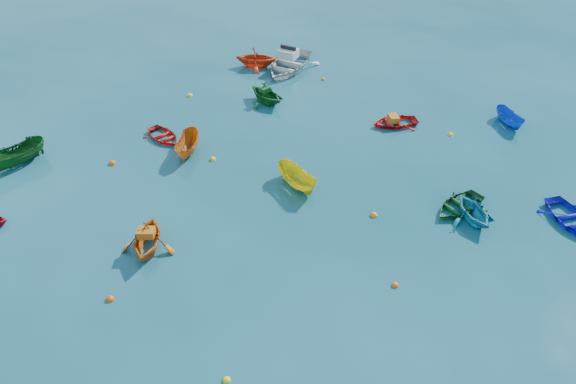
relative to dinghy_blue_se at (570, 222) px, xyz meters
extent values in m
plane|color=#0A424E|center=(-12.68, -0.75, 0.00)|extent=(160.00, 160.00, 0.00)
imported|color=#100FC0|center=(0.00, 0.00, 0.00)|extent=(2.40, 3.24, 0.65)
imported|color=#C35812|center=(-19.43, 1.88, 0.00)|extent=(2.92, 3.22, 1.47)
imported|color=gold|center=(-12.02, 5.13, 0.00)|extent=(2.16, 3.10, 1.12)
imported|color=#114C23|center=(-4.74, 1.90, 0.00)|extent=(3.51, 3.15, 0.60)
imported|color=teal|center=(-4.46, 1.04, 0.00)|extent=(2.41, 2.71, 1.32)
imported|color=#C05912|center=(-17.30, 9.28, 0.00)|extent=(1.82, 2.99, 1.08)
imported|color=#14551F|center=(-12.20, 14.11, 0.00)|extent=(3.40, 3.52, 1.42)
imported|color=red|center=(-5.14, 9.97, 0.00)|extent=(2.75, 1.98, 0.57)
imported|color=#0F40BC|center=(1.55, 8.78, 0.00)|extent=(1.13, 2.46, 0.92)
imported|color=red|center=(-18.64, 11.01, 0.00)|extent=(2.84, 3.08, 0.52)
imported|color=red|center=(-12.04, 19.36, 0.00)|extent=(3.47, 3.21, 1.51)
imported|color=#114C17|center=(-26.24, 9.90, 0.00)|extent=(3.30, 2.88, 1.24)
imported|color=silver|center=(-9.92, 18.54, 0.00)|extent=(5.67, 5.93, 1.60)
cube|color=#C06013|center=(-19.42, 1.93, 0.91)|extent=(0.82, 0.68, 0.35)
cube|color=#134D1D|center=(-12.26, 14.19, 0.86)|extent=(0.77, 0.72, 0.30)
cube|color=orange|center=(-5.24, 9.97, 0.46)|extent=(0.54, 0.72, 0.35)
sphere|color=#D0460B|center=(-20.95, -0.83, 0.00)|extent=(0.34, 0.34, 0.34)
sphere|color=yellow|center=(-16.72, -5.42, 0.00)|extent=(0.29, 0.29, 0.29)
sphere|color=#E25A0C|center=(-9.42, -2.27, 0.00)|extent=(0.31, 0.31, 0.31)
sphere|color=#DE490C|center=(-21.39, 8.96, 0.00)|extent=(0.38, 0.38, 0.38)
sphere|color=yellow|center=(-16.05, 8.34, 0.00)|extent=(0.34, 0.34, 0.34)
sphere|color=orange|center=(-8.90, 2.19, 0.00)|extent=(0.37, 0.37, 0.37)
sphere|color=yellow|center=(-16.90, 15.86, 0.00)|extent=(0.36, 0.36, 0.36)
sphere|color=orange|center=(-7.91, 16.50, 0.00)|extent=(0.29, 0.29, 0.29)
sphere|color=yellow|center=(-2.33, 8.26, 0.00)|extent=(0.29, 0.29, 0.29)
camera|label=1|loc=(-16.76, -17.07, 17.31)|focal=35.00mm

